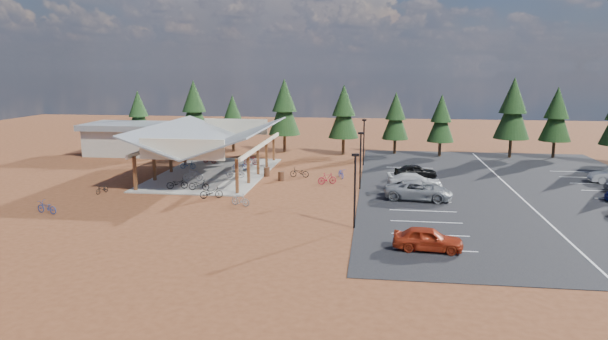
# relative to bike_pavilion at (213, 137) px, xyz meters

# --- Properties ---
(ground) EXTENTS (140.00, 140.00, 0.00)m
(ground) POSITION_rel_bike_pavilion_xyz_m (10.00, -7.00, -3.82)
(ground) COLOR #5A2E17
(ground) RESTS_ON ground
(asphalt_lot) EXTENTS (27.00, 44.00, 0.04)m
(asphalt_lot) POSITION_rel_bike_pavilion_xyz_m (28.50, -4.00, -3.80)
(asphalt_lot) COLOR black
(asphalt_lot) RESTS_ON ground
(concrete_pad) EXTENTS (10.60, 18.60, 0.10)m
(concrete_pad) POSITION_rel_bike_pavilion_xyz_m (0.00, 0.00, -3.77)
(concrete_pad) COLOR gray
(concrete_pad) RESTS_ON ground
(bike_pavilion) EXTENTS (11.65, 19.40, 4.97)m
(bike_pavilion) POSITION_rel_bike_pavilion_xyz_m (0.00, 0.00, 0.00)
(bike_pavilion) COLOR #572818
(bike_pavilion) RESTS_ON concrete_pad
(outbuilding) EXTENTS (11.00, 7.00, 3.90)m
(outbuilding) POSITION_rel_bike_pavilion_xyz_m (-14.00, 11.00, -1.80)
(outbuilding) COLOR #ADA593
(outbuilding) RESTS_ON ground
(lamp_post_0) EXTENTS (0.50, 0.25, 5.14)m
(lamp_post_0) POSITION_rel_bike_pavilion_xyz_m (15.00, -17.00, -0.85)
(lamp_post_0) COLOR black
(lamp_post_0) RESTS_ON ground
(lamp_post_1) EXTENTS (0.50, 0.25, 5.14)m
(lamp_post_1) POSITION_rel_bike_pavilion_xyz_m (15.00, -5.00, -0.85)
(lamp_post_1) COLOR black
(lamp_post_1) RESTS_ON ground
(lamp_post_2) EXTENTS (0.50, 0.25, 5.14)m
(lamp_post_2) POSITION_rel_bike_pavilion_xyz_m (15.00, 7.00, -0.85)
(lamp_post_2) COLOR black
(lamp_post_2) RESTS_ON ground
(trash_bin_0) EXTENTS (0.60, 0.60, 0.90)m
(trash_bin_0) POSITION_rel_bike_pavilion_xyz_m (7.38, -2.42, -3.37)
(trash_bin_0) COLOR #492B1A
(trash_bin_0) RESTS_ON ground
(trash_bin_1) EXTENTS (0.60, 0.60, 0.90)m
(trash_bin_1) POSITION_rel_bike_pavilion_xyz_m (5.56, -0.42, -3.37)
(trash_bin_1) COLOR #492B1A
(trash_bin_1) RESTS_ON ground
(pine_0) EXTENTS (3.32, 3.32, 7.72)m
(pine_0) POSITION_rel_bike_pavilion_xyz_m (-14.84, 15.35, 0.89)
(pine_0) COLOR #382314
(pine_0) RESTS_ON ground
(pine_1) EXTENTS (3.92, 3.92, 9.12)m
(pine_1) POSITION_rel_bike_pavilion_xyz_m (-6.93, 14.55, 1.75)
(pine_1) COLOR #382314
(pine_1) RESTS_ON ground
(pine_2) EXTENTS (3.12, 3.12, 7.28)m
(pine_2) POSITION_rel_bike_pavilion_xyz_m (-1.86, 14.56, 0.62)
(pine_2) COLOR #382314
(pine_2) RESTS_ON ground
(pine_3) EXTENTS (4.02, 4.02, 9.35)m
(pine_3) POSITION_rel_bike_pavilion_xyz_m (4.73, 15.17, 1.89)
(pine_3) COLOR #382314
(pine_3) RESTS_ON ground
(pine_4) EXTENTS (3.72, 3.72, 8.68)m
(pine_4) POSITION_rel_bike_pavilion_xyz_m (12.30, 14.33, 1.47)
(pine_4) COLOR #382314
(pine_4) RESTS_ON ground
(pine_5) EXTENTS (3.32, 3.32, 7.73)m
(pine_5) POSITION_rel_bike_pavilion_xyz_m (18.69, 15.70, 0.90)
(pine_5) COLOR #382314
(pine_5) RESTS_ON ground
(pine_6) EXTENTS (3.24, 3.24, 7.56)m
(pine_6) POSITION_rel_bike_pavilion_xyz_m (24.08, 14.33, 0.79)
(pine_6) COLOR #382314
(pine_6) RESTS_ON ground
(pine_7) EXTENTS (4.13, 4.13, 9.62)m
(pine_7) POSITION_rel_bike_pavilion_xyz_m (32.35, 14.47, 2.05)
(pine_7) COLOR #382314
(pine_7) RESTS_ON ground
(pine_8) EXTENTS (3.66, 3.66, 8.53)m
(pine_8) POSITION_rel_bike_pavilion_xyz_m (37.50, 15.04, 1.38)
(pine_8) COLOR #382314
(pine_8) RESTS_ON ground
(bike_0) EXTENTS (1.98, 1.22, 0.98)m
(bike_0) POSITION_rel_bike_pavilion_xyz_m (-1.13, -7.47, -3.23)
(bike_0) COLOR black
(bike_0) RESTS_ON concrete_pad
(bike_1) EXTENTS (1.93, 0.87, 1.12)m
(bike_1) POSITION_rel_bike_pavilion_xyz_m (-0.84, -4.04, -3.16)
(bike_1) COLOR gray
(bike_1) RESTS_ON concrete_pad
(bike_2) EXTENTS (1.68, 0.62, 0.87)m
(bike_2) POSITION_rel_bike_pavilion_xyz_m (-3.48, 1.94, -3.29)
(bike_2) COLOR navy
(bike_2) RESTS_ON concrete_pad
(bike_3) EXTENTS (1.79, 0.91, 1.03)m
(bike_3) POSITION_rel_bike_pavilion_xyz_m (-2.22, 5.50, -3.21)
(bike_3) COLOR maroon
(bike_3) RESTS_ON concrete_pad
(bike_4) EXTENTS (1.88, 0.67, 0.98)m
(bike_4) POSITION_rel_bike_pavilion_xyz_m (0.98, -7.80, -3.23)
(bike_4) COLOR black
(bike_4) RESTS_ON concrete_pad
(bike_5) EXTENTS (1.84, 0.71, 1.08)m
(bike_5) POSITION_rel_bike_pavilion_xyz_m (2.80, -2.14, -3.18)
(bike_5) COLOR #96999F
(bike_5) RESTS_ON concrete_pad
(bike_6) EXTENTS (1.61, 0.67, 0.83)m
(bike_6) POSITION_rel_bike_pavilion_xyz_m (2.10, 2.37, -3.31)
(bike_6) COLOR navy
(bike_6) RESTS_ON concrete_pad
(bike_7) EXTENTS (1.61, 0.53, 0.96)m
(bike_7) POSITION_rel_bike_pavilion_xyz_m (2.65, 5.02, -3.25)
(bike_7) COLOR maroon
(bike_7) RESTS_ON concrete_pad
(bike_8) EXTENTS (0.84, 1.59, 0.80)m
(bike_8) POSITION_rel_bike_pavilion_xyz_m (-7.09, -9.64, -3.43)
(bike_8) COLOR black
(bike_8) RESTS_ON ground
(bike_10) EXTENTS (1.96, 1.13, 0.97)m
(bike_10) POSITION_rel_bike_pavilion_xyz_m (-7.97, -16.35, -3.34)
(bike_10) COLOR navy
(bike_10) RESTS_ON ground
(bike_12) EXTENTS (2.02, 1.35, 1.00)m
(bike_12) POSITION_rel_bike_pavilion_xyz_m (2.82, -10.11, -3.32)
(bike_12) COLOR black
(bike_12) RESTS_ON ground
(bike_13) EXTENTS (1.74, 1.04, 1.01)m
(bike_13) POSITION_rel_bike_pavilion_xyz_m (5.84, -12.20, -3.32)
(bike_13) COLOR gray
(bike_13) RESTS_ON ground
(bike_14) EXTENTS (1.13, 1.86, 0.92)m
(bike_14) POSITION_rel_bike_pavilion_xyz_m (13.00, -0.17, -3.36)
(bike_14) COLOR #20329C
(bike_14) RESTS_ON ground
(bike_15) EXTENTS (1.86, 1.19, 1.09)m
(bike_15) POSITION_rel_bike_pavilion_xyz_m (11.91, -3.32, -3.28)
(bike_15) COLOR maroon
(bike_15) RESTS_ON ground
(bike_16) EXTENTS (1.96, 0.83, 1.00)m
(bike_16) POSITION_rel_bike_pavilion_xyz_m (8.88, -0.50, -3.32)
(bike_16) COLOR black
(bike_16) RESTS_ON ground
(car_0) EXTENTS (4.25, 2.00, 1.40)m
(car_0) POSITION_rel_bike_pavilion_xyz_m (19.54, -21.06, -3.08)
(car_0) COLOR #A12C13
(car_0) RESTS_ON asphalt_lot
(car_2) EXTENTS (5.77, 3.18, 1.53)m
(car_2) POSITION_rel_bike_pavilion_xyz_m (19.91, -8.41, -3.02)
(car_2) COLOR gray
(car_2) RESTS_ON asphalt_lot
(car_3) EXTENTS (5.01, 2.37, 1.41)m
(car_3) POSITION_rel_bike_pavilion_xyz_m (19.85, -4.50, -3.08)
(car_3) COLOR silver
(car_3) RESTS_ON asphalt_lot
(car_4) EXTENTS (4.33, 2.42, 1.39)m
(car_4) POSITION_rel_bike_pavilion_xyz_m (20.26, 0.34, -3.09)
(car_4) COLOR black
(car_4) RESTS_ON asphalt_lot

